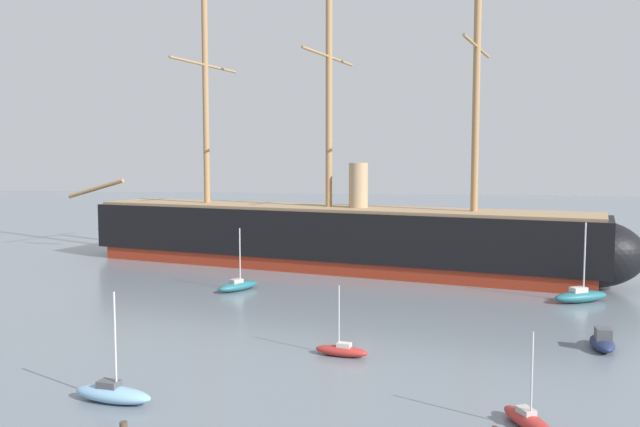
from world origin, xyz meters
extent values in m
cube|color=maroon|center=(-5.23, 51.67, 0.72)|extent=(55.50, 21.41, 1.44)
cube|color=black|center=(-5.23, 51.67, 4.00)|extent=(57.81, 22.31, 5.13)
ellipsoid|color=black|center=(-30.86, 58.09, 3.28)|extent=(11.91, 10.03, 6.56)
ellipsoid|color=black|center=(20.40, 45.25, 3.28)|extent=(11.91, 10.03, 6.56)
cube|color=#9E7F5B|center=(-5.23, 51.67, 6.72)|extent=(56.53, 21.36, 0.31)
cylinder|color=#A37A4C|center=(-20.55, 55.50, 19.90)|extent=(0.72, 0.72, 26.67)
cylinder|color=#A37A4C|center=(-20.55, 55.50, 23.10)|extent=(3.63, 13.44, 0.29)
cylinder|color=#A37A4C|center=(-5.23, 51.67, 19.90)|extent=(0.72, 0.72, 26.67)
cylinder|color=#A37A4C|center=(-5.23, 51.67, 23.10)|extent=(3.63, 13.44, 0.29)
cylinder|color=#A37A4C|center=(10.09, 47.83, 19.90)|extent=(0.72, 0.72, 26.67)
cylinder|color=#A37A4C|center=(10.09, 47.83, 23.10)|extent=(3.63, 13.44, 0.29)
cylinder|color=#A37A4C|center=(-37.12, 59.65, 8.23)|extent=(8.93, 2.70, 2.73)
cylinder|color=tan|center=(-1.89, 50.83, 9.13)|extent=(2.05, 2.05, 5.13)
ellipsoid|color=#7FB2D6|center=(-10.01, 10.82, 0.41)|extent=(4.48, 1.97, 0.82)
cube|color=#4C4C51|center=(-10.22, 10.85, 0.88)|extent=(1.18, 0.88, 0.43)
cylinder|color=silver|center=(-9.79, 10.78, 3.15)|extent=(0.11, 0.11, 4.98)
ellipsoid|color=#B22D28|center=(10.08, 11.00, 0.33)|extent=(2.52, 3.55, 0.66)
cube|color=#B2ADA3|center=(10.00, 11.15, 0.70)|extent=(0.91, 1.03, 0.35)
cylinder|color=silver|center=(10.16, 10.85, 2.51)|extent=(0.09, 0.09, 3.98)
ellipsoid|color=#B22D28|center=(0.32, 20.23, 0.32)|extent=(3.52, 1.62, 0.65)
cube|color=beige|center=(0.48, 20.20, 0.69)|extent=(0.94, 0.71, 0.34)
cylinder|color=silver|center=(0.15, 20.26, 2.47)|extent=(0.08, 0.08, 3.90)
ellipsoid|color=#1E284C|center=(16.61, 24.33, 0.40)|extent=(1.67, 3.52, 0.80)
cube|color=#4C4C51|center=(16.60, 24.09, 1.04)|extent=(1.00, 1.11, 0.80)
ellipsoid|color=#236670|center=(-11.64, 38.25, 0.42)|extent=(3.56, 4.44, 0.84)
cube|color=#B2ADA3|center=(-11.76, 38.06, 0.90)|extent=(1.22, 1.33, 0.44)
cylinder|color=silver|center=(-11.52, 38.43, 3.23)|extent=(0.11, 0.11, 5.11)
ellipsoid|color=#236670|center=(18.41, 38.32, 0.50)|extent=(5.34, 3.85, 0.99)
cube|color=beige|center=(18.18, 38.19, 1.05)|extent=(1.56, 1.38, 0.52)
cylinder|color=silver|center=(18.64, 38.44, 3.79)|extent=(0.13, 0.13, 6.00)
ellipsoid|color=gold|center=(0.41, 62.70, 0.25)|extent=(1.27, 2.20, 0.49)
cube|color=#B2ADA3|center=(0.41, 62.70, 0.43)|extent=(0.79, 0.33, 0.08)
camera|label=1|loc=(5.38, -18.61, 12.25)|focal=36.36mm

